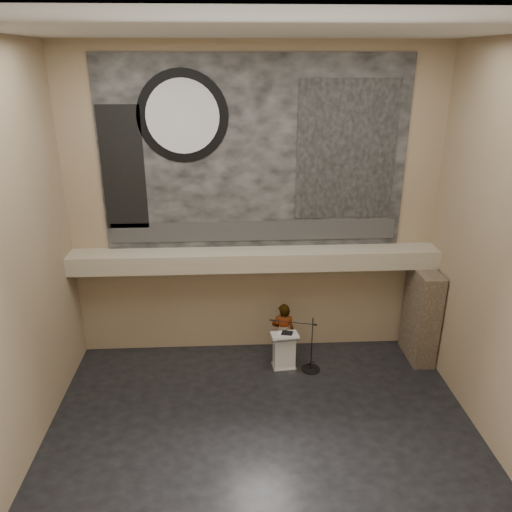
{
  "coord_description": "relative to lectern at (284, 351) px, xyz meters",
  "views": [
    {
      "loc": [
        -0.64,
        -9.0,
        8.04
      ],
      "look_at": [
        0.0,
        3.2,
        3.2
      ],
      "focal_mm": 35.0,
      "sensor_mm": 36.0,
      "label": 1
    }
  ],
  "objects": [
    {
      "name": "sprinkler_left",
      "position": [
        -2.35,
        0.81,
        2.12
      ],
      "size": [
        0.04,
        0.04,
        0.06
      ],
      "primitive_type": "cylinder",
      "color": "#B2893D",
      "rests_on": "soffit"
    },
    {
      "name": "banner_brick_print",
      "position": [
        -4.15,
        1.19,
        4.85
      ],
      "size": [
        1.1,
        0.02,
        3.2
      ],
      "primitive_type": "cube",
      "color": "black",
      "rests_on": "banner"
    },
    {
      "name": "papers",
      "position": [
        -0.08,
        -0.02,
        0.55
      ],
      "size": [
        0.28,
        0.34,
        0.0
      ],
      "primitive_type": "cube",
      "rotation": [
        0.0,
        0.0,
        -0.2
      ],
      "color": "white",
      "rests_on": "lectern"
    },
    {
      "name": "ceiling",
      "position": [
        -0.75,
        -2.74,
        7.95
      ],
      "size": [
        10.0,
        10.0,
        0.0
      ],
      "primitive_type": "plane",
      "color": "silver",
      "rests_on": "wall_back"
    },
    {
      "name": "wall_right",
      "position": [
        4.25,
        -2.74,
        3.7
      ],
      "size": [
        0.02,
        8.0,
        8.5
      ],
      "primitive_type": "cube",
      "color": "#91775C",
      "rests_on": "floor"
    },
    {
      "name": "wall_back",
      "position": [
        -0.75,
        1.26,
        3.7
      ],
      "size": [
        10.0,
        0.02,
        8.5
      ],
      "primitive_type": "cube",
      "color": "#91775C",
      "rests_on": "floor"
    },
    {
      "name": "banner",
      "position": [
        -0.75,
        1.23,
        5.15
      ],
      "size": [
        8.0,
        0.05,
        5.0
      ],
      "primitive_type": "cube",
      "color": "black",
      "rests_on": "wall_back"
    },
    {
      "name": "speaker_person",
      "position": [
        0.01,
        0.37,
        0.35
      ],
      "size": [
        0.7,
        0.5,
        1.81
      ],
      "primitive_type": "imported",
      "rotation": [
        0.0,
        0.0,
        3.03
      ],
      "color": "silver",
      "rests_on": "floor"
    },
    {
      "name": "banner_clock_rim",
      "position": [
        -2.55,
        1.19,
        6.15
      ],
      "size": [
        2.3,
        0.02,
        2.3
      ],
      "primitive_type": "cylinder",
      "rotation": [
        1.57,
        0.0,
        0.0
      ],
      "color": "black",
      "rests_on": "banner"
    },
    {
      "name": "sprinkler_right",
      "position": [
        1.15,
        0.81,
        2.12
      ],
      "size": [
        0.04,
        0.04,
        0.06
      ],
      "primitive_type": "cylinder",
      "color": "#B2893D",
      "rests_on": "soffit"
    },
    {
      "name": "floor",
      "position": [
        -0.75,
        -2.74,
        -0.55
      ],
      "size": [
        10.0,
        10.0,
        0.0
      ],
      "primitive_type": "plane",
      "color": "black",
      "rests_on": "ground"
    },
    {
      "name": "lectern",
      "position": [
        0.0,
        0.0,
        0.0
      ],
      "size": [
        0.77,
        0.58,
        1.14
      ],
      "rotation": [
        0.0,
        0.0,
        0.09
      ],
      "color": "silver",
      "rests_on": "floor"
    },
    {
      "name": "stone_pier",
      "position": [
        3.9,
        0.41,
        0.8
      ],
      "size": [
        0.6,
        1.4,
        2.7
      ],
      "primitive_type": "cube",
      "color": "#413528",
      "rests_on": "floor"
    },
    {
      "name": "mic_stand",
      "position": [
        0.7,
        -0.1,
        -0.32
      ],
      "size": [
        1.39,
        0.57,
        1.62
      ],
      "rotation": [
        0.0,
        0.0,
        -0.26
      ],
      "color": "black",
      "rests_on": "floor"
    },
    {
      "name": "binder",
      "position": [
        0.07,
        -0.01,
        0.56
      ],
      "size": [
        0.35,
        0.31,
        0.04
      ],
      "primitive_type": "cube",
      "rotation": [
        0.0,
        0.0,
        -0.31
      ],
      "color": "black",
      "rests_on": "lectern"
    },
    {
      "name": "wall_front",
      "position": [
        -0.75,
        -6.74,
        3.7
      ],
      "size": [
        10.0,
        0.02,
        8.5
      ],
      "primitive_type": "cube",
      "color": "#91775C",
      "rests_on": "floor"
    },
    {
      "name": "banner_building_print",
      "position": [
        1.65,
        1.19,
        5.25
      ],
      "size": [
        2.6,
        0.02,
        3.6
      ],
      "primitive_type": "cube",
      "color": "black",
      "rests_on": "banner"
    },
    {
      "name": "soffit",
      "position": [
        -0.75,
        0.86,
        2.4
      ],
      "size": [
        10.0,
        0.8,
        0.5
      ],
      "primitive_type": "cube",
      "color": "gray",
      "rests_on": "wall_back"
    },
    {
      "name": "banner_text_strip",
      "position": [
        -0.75,
        1.19,
        3.1
      ],
      "size": [
        7.76,
        0.02,
        0.55
      ],
      "primitive_type": "cube",
      "color": "#2B2B2B",
      "rests_on": "banner"
    },
    {
      "name": "banner_clock_face",
      "position": [
        -2.55,
        1.17,
        6.15
      ],
      "size": [
        1.84,
        0.02,
        1.84
      ],
      "primitive_type": "cylinder",
      "rotation": [
        1.57,
        0.0,
        0.0
      ],
      "color": "silver",
      "rests_on": "banner"
    },
    {
      "name": "wall_left",
      "position": [
        -5.75,
        -2.74,
        3.7
      ],
      "size": [
        0.02,
        8.0,
        8.5
      ],
      "primitive_type": "cube",
      "color": "#91775C",
      "rests_on": "floor"
    }
  ]
}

